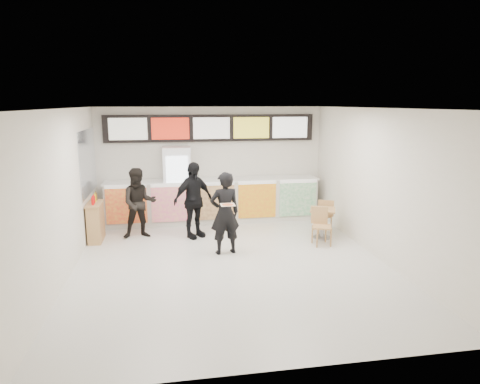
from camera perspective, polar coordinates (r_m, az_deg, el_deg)
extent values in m
plane|color=beige|center=(8.53, -1.22, -9.49)|extent=(7.00, 7.00, 0.00)
plane|color=white|center=(7.95, -1.32, 11.10)|extent=(7.00, 7.00, 0.00)
plane|color=silver|center=(11.53, -3.83, 3.81)|extent=(6.00, 0.00, 6.00)
plane|color=silver|center=(8.23, -22.40, -0.29)|extent=(0.00, 7.00, 7.00)
plane|color=silver|center=(9.04, 17.90, 1.05)|extent=(0.00, 7.00, 7.00)
cube|color=silver|center=(11.31, -3.56, -1.23)|extent=(5.50, 0.70, 1.10)
cube|color=silver|center=(11.20, -3.60, 1.61)|extent=(5.56, 0.76, 0.04)
cube|color=red|center=(10.92, -14.90, -1.79)|extent=(0.99, 0.02, 0.90)
cube|color=#DE318A|center=(10.87, -9.12, -1.60)|extent=(0.99, 0.02, 0.90)
cube|color=brown|center=(10.93, -3.35, -1.39)|extent=(0.99, 0.02, 0.90)
cube|color=gold|center=(11.10, 2.30, -1.18)|extent=(0.99, 0.02, 0.90)
cube|color=#228B48|center=(11.38, 7.73, -0.96)|extent=(0.99, 0.02, 0.90)
cube|color=black|center=(11.36, -3.86, 8.51)|extent=(5.50, 0.12, 0.70)
cube|color=beige|center=(11.27, -14.71, 8.13)|extent=(0.95, 0.02, 0.55)
cube|color=red|center=(11.23, -9.26, 8.35)|extent=(0.95, 0.02, 0.55)
cube|color=silver|center=(11.29, -3.82, 8.49)|extent=(0.95, 0.02, 0.55)
cube|color=yellow|center=(11.45, 1.52, 8.56)|extent=(0.95, 0.02, 0.55)
cube|color=white|center=(11.70, 6.68, 8.55)|extent=(0.95, 0.02, 0.55)
cube|color=white|center=(11.18, -8.37, 0.87)|extent=(0.70, 0.65, 2.00)
cube|color=white|center=(10.84, -8.33, 0.79)|extent=(0.54, 0.02, 1.50)
cylinder|color=green|center=(11.01, -9.33, -2.28)|extent=(0.07, 0.07, 0.22)
cylinder|color=#FFA115|center=(11.01, -8.60, -2.25)|extent=(0.07, 0.07, 0.22)
cylinder|color=#B42312|center=(11.01, -7.88, -2.22)|extent=(0.07, 0.07, 0.22)
cylinder|color=#1A2FC3|center=(11.01, -7.15, -2.20)|extent=(0.07, 0.07, 0.22)
cylinder|color=#FFA115|center=(10.92, -9.40, -0.34)|extent=(0.07, 0.07, 0.22)
cylinder|color=#B42312|center=(10.92, -8.67, -0.32)|extent=(0.07, 0.07, 0.22)
cylinder|color=#1A2FC3|center=(10.92, -7.93, -0.29)|extent=(0.07, 0.07, 0.22)
cylinder|color=green|center=(10.93, -7.20, -0.27)|extent=(0.07, 0.07, 0.22)
cylinder|color=#B42312|center=(10.85, -9.47, 1.62)|extent=(0.07, 0.07, 0.22)
cylinder|color=#1A2FC3|center=(10.85, -8.73, 1.65)|extent=(0.07, 0.07, 0.22)
cylinder|color=green|center=(10.85, -7.99, 1.67)|extent=(0.07, 0.07, 0.22)
cylinder|color=#FFA115|center=(10.86, -7.25, 1.70)|extent=(0.07, 0.07, 0.22)
cylinder|color=#1A2FC3|center=(10.79, -9.53, 3.61)|extent=(0.07, 0.07, 0.22)
cylinder|color=green|center=(10.79, -8.79, 3.63)|extent=(0.07, 0.07, 0.22)
cylinder|color=#FFA115|center=(10.79, -8.05, 3.66)|extent=(0.07, 0.07, 0.22)
cylinder|color=#B42312|center=(10.80, -7.30, 3.68)|extent=(0.07, 0.07, 0.22)
cube|color=#B2B7BF|center=(10.56, -19.62, 3.79)|extent=(0.01, 2.00, 1.50)
imported|color=black|center=(8.84, -2.05, -2.84)|extent=(0.69, 0.52, 1.73)
imported|color=black|center=(10.15, -13.30, -1.47)|extent=(0.86, 0.70, 1.64)
imported|color=black|center=(9.94, -6.25, -1.09)|extent=(1.11, 0.92, 1.78)
cube|color=beige|center=(8.34, -1.65, -1.71)|extent=(0.28, 0.28, 0.01)
cone|color=#CC7233|center=(8.33, -1.65, -1.64)|extent=(0.36, 0.36, 0.02)
cube|color=tan|center=(10.05, 10.99, -2.33)|extent=(0.73, 0.73, 0.04)
cylinder|color=gray|center=(10.14, 10.91, -4.22)|extent=(0.07, 0.07, 0.67)
cylinder|color=gray|center=(10.23, 10.84, -5.95)|extent=(0.41, 0.41, 0.03)
cube|color=tan|center=(9.62, 10.86, -4.57)|extent=(0.51, 0.51, 0.04)
cube|color=tan|center=(9.73, 10.55, -3.07)|extent=(0.36, 0.16, 0.39)
cube|color=tan|center=(10.61, 10.99, -3.03)|extent=(0.51, 0.51, 0.04)
cube|color=tan|center=(10.40, 11.38, -2.13)|extent=(0.36, 0.16, 0.39)
cube|color=tan|center=(10.28, -18.67, -3.89)|extent=(0.28, 0.76, 0.85)
cube|color=tan|center=(10.18, -18.83, -1.49)|extent=(0.32, 0.79, 0.04)
cylinder|color=red|center=(9.96, -19.05, -1.17)|extent=(0.06, 0.06, 0.17)
cylinder|color=red|center=(10.11, -18.91, -0.97)|extent=(0.06, 0.06, 0.17)
cylinder|color=yellow|center=(10.27, -18.78, -0.78)|extent=(0.06, 0.06, 0.17)
cylinder|color=brown|center=(10.41, -18.65, -0.60)|extent=(0.06, 0.06, 0.17)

